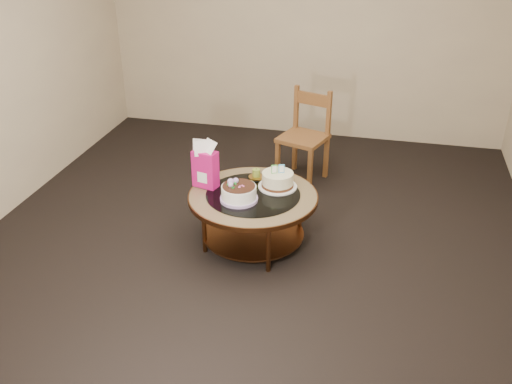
% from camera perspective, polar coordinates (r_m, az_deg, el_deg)
% --- Properties ---
extents(ground, '(5.00, 5.00, 0.00)m').
position_cam_1_polar(ground, '(4.68, -0.29, -5.14)').
color(ground, black).
rests_on(ground, ground).
extents(room_walls, '(4.52, 5.02, 2.61)m').
position_cam_1_polar(room_walls, '(4.05, -0.34, 13.48)').
color(room_walls, tan).
rests_on(room_walls, ground).
extents(coffee_table, '(1.02, 1.02, 0.46)m').
position_cam_1_polar(coffee_table, '(4.49, -0.30, -1.09)').
color(coffee_table, brown).
rests_on(coffee_table, ground).
extents(decorated_cake, '(0.29, 0.29, 0.17)m').
position_cam_1_polar(decorated_cake, '(4.33, -1.74, -0.16)').
color(decorated_cake, '#B795D3').
rests_on(decorated_cake, coffee_table).
extents(cream_cake, '(0.31, 0.31, 0.20)m').
position_cam_1_polar(cream_cake, '(4.52, 2.18, 1.18)').
color(cream_cake, white).
rests_on(cream_cake, coffee_table).
extents(gift_bag, '(0.21, 0.18, 0.39)m').
position_cam_1_polar(gift_bag, '(4.50, -5.10, 2.79)').
color(gift_bag, '#C3127A').
rests_on(gift_bag, coffee_table).
extents(pillar_candle, '(0.13, 0.13, 0.10)m').
position_cam_1_polar(pillar_candle, '(4.67, 0.03, 1.67)').
color(pillar_candle, '#C2B650').
rests_on(pillar_candle, coffee_table).
extents(dining_chair, '(0.52, 0.52, 0.89)m').
position_cam_1_polar(dining_chair, '(5.57, 4.91, 5.61)').
color(dining_chair, brown).
rests_on(dining_chair, ground).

